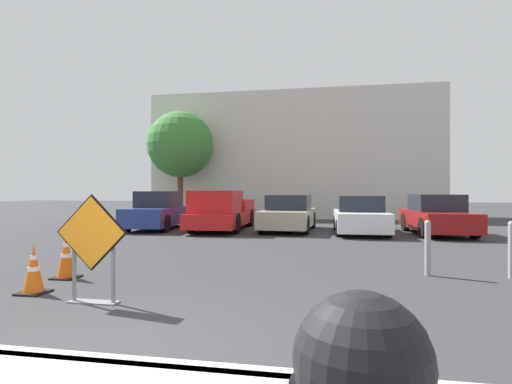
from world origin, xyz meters
The scene contains 14 objects.
ground_plane centered at (0.00, 10.00, 0.00)m, with size 96.00×96.00×0.00m, color #333335.
curb_lip centered at (0.00, 0.00, 0.07)m, with size 27.28×0.20×0.14m.
road_closed_sign centered at (-1.21, 1.96, 0.87)m, with size 1.08×0.20×1.55m.
traffic_cone_nearest centered at (-2.43, 2.31, 0.37)m, with size 0.41×0.41×0.76m.
traffic_cone_second centered at (-2.64, 3.37, 0.40)m, with size 0.42×0.42×0.83m.
parked_car_nearest centered at (-4.99, 12.63, 0.72)m, with size 1.99×4.34×1.59m.
pickup_truck centered at (-2.23, 12.58, 0.73)m, with size 2.11×5.58×1.61m.
parked_car_second centered at (0.50, 12.84, 0.67)m, with size 2.05×4.26×1.44m.
parked_car_third centered at (3.24, 12.35, 0.65)m, with size 1.93×4.12×1.42m.
parked_car_fourth centered at (5.98, 12.43, 0.68)m, with size 2.02×4.15×1.47m.
bollard_nearest centered at (3.92, 4.80, 0.55)m, with size 0.12×0.12×1.05m.
bollard_second centered at (5.36, 4.80, 0.55)m, with size 0.12×0.12×1.05m.
building_facade_backdrop centered at (-0.08, 22.14, 3.73)m, with size 17.05×5.00×7.46m.
street_tree_behind_lot centered at (-6.15, 18.15, 4.21)m, with size 3.71×3.71×6.08m.
Camera 1 is at (2.10, -3.16, 1.59)m, focal length 28.00 mm.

